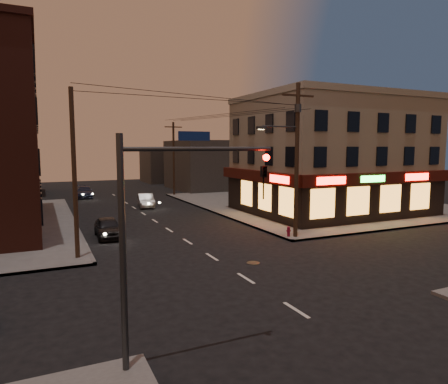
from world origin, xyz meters
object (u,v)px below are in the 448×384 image
sedan_near (108,227)px  sedan_mid (146,200)px  sedan_far (84,192)px  fire_hydrant (289,231)px

sedan_near → sedan_mid: sedan_mid is taller
sedan_near → sedan_far: size_ratio=0.84×
sedan_mid → fire_hydrant: bearing=-66.0°
fire_hydrant → sedan_near: bearing=153.3°
sedan_mid → sedan_far: size_ratio=0.89×
sedan_near → fire_hydrant: size_ratio=5.89×
sedan_mid → fire_hydrant: 18.70m
sedan_far → sedan_near: bearing=-87.3°
sedan_far → sedan_mid: bearing=-61.1°
sedan_near → sedan_mid: bearing=67.6°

